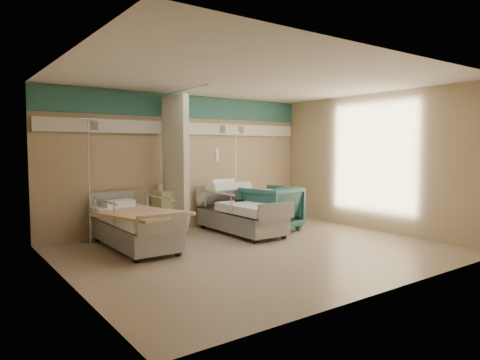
% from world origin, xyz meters
% --- Properties ---
extents(ground, '(6.00, 5.00, 0.00)m').
position_xyz_m(ground, '(0.00, 0.00, 0.00)').
color(ground, gray).
rests_on(ground, ground).
extents(room_walls, '(6.04, 5.04, 2.82)m').
position_xyz_m(room_walls, '(-0.03, 0.25, 1.86)').
color(room_walls, tan).
rests_on(room_walls, ground).
extents(bed_right, '(1.00, 2.16, 0.63)m').
position_xyz_m(bed_right, '(0.60, 1.30, 0.32)').
color(bed_right, silver).
rests_on(bed_right, ground).
extents(bed_left, '(1.00, 2.16, 0.63)m').
position_xyz_m(bed_left, '(-1.60, 1.30, 0.32)').
color(bed_left, silver).
rests_on(bed_left, ground).
extents(bedside_cabinet, '(0.50, 0.48, 0.85)m').
position_xyz_m(bedside_cabinet, '(-0.55, 2.20, 0.42)').
color(bedside_cabinet, '#D2CA83').
rests_on(bedside_cabinet, ground).
extents(visitor_armchair, '(1.16, 1.18, 0.92)m').
position_xyz_m(visitor_armchair, '(1.25, 1.14, 0.46)').
color(visitor_armchair, '#1F4E49').
rests_on(visitor_armchair, ground).
extents(waffle_blanket, '(0.85, 0.80, 0.08)m').
position_xyz_m(waffle_blanket, '(1.29, 1.13, 0.96)').
color(waffle_blanket, white).
rests_on(waffle_blanket, visitor_armchair).
extents(iv_stand_right, '(0.37, 0.37, 2.05)m').
position_xyz_m(iv_stand_right, '(1.10, 2.20, 0.42)').
color(iv_stand_right, silver).
rests_on(iv_stand_right, ground).
extents(iv_stand_left, '(0.40, 0.40, 2.22)m').
position_xyz_m(iv_stand_left, '(-2.08, 2.17, 0.45)').
color(iv_stand_left, silver).
rests_on(iv_stand_left, ground).
extents(call_remote, '(0.19, 0.08, 0.04)m').
position_xyz_m(call_remote, '(0.59, 1.34, 0.65)').
color(call_remote, black).
rests_on(call_remote, bed_right).
extents(tan_blanket, '(1.35, 1.53, 0.04)m').
position_xyz_m(tan_blanket, '(-1.63, 0.84, 0.65)').
color(tan_blanket, tan).
rests_on(tan_blanket, bed_left).
extents(toiletry_bag, '(0.23, 0.18, 0.11)m').
position_xyz_m(toiletry_bag, '(-0.43, 2.20, 0.90)').
color(toiletry_bag, black).
rests_on(toiletry_bag, bedside_cabinet).
extents(white_cup, '(0.11, 0.11, 0.13)m').
position_xyz_m(white_cup, '(-0.65, 2.29, 0.92)').
color(white_cup, white).
rests_on(white_cup, bedside_cabinet).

